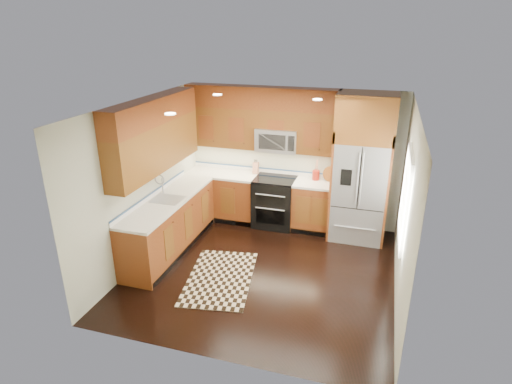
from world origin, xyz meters
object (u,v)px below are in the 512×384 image
(refrigerator, at_px, (361,169))
(utensil_crock, at_px, (316,173))
(rug, at_px, (220,278))
(knife_block, at_px, (256,168))
(range, at_px, (275,202))

(refrigerator, bearing_deg, utensil_crock, 164.98)
(rug, xyz_separation_m, utensil_crock, (1.05, 2.24, 1.06))
(rug, height_order, knife_block, knife_block)
(rug, bearing_deg, refrigerator, 37.73)
(refrigerator, bearing_deg, rug, -132.73)
(refrigerator, xyz_separation_m, rug, (-1.87, -2.03, -1.30))
(range, xyz_separation_m, knife_block, (-0.44, 0.21, 0.58))
(rug, height_order, utensil_crock, utensil_crock)
(range, relative_size, rug, 0.59)
(knife_block, distance_m, utensil_crock, 1.17)
(range, bearing_deg, rug, -98.84)
(utensil_crock, bearing_deg, knife_block, 178.49)
(knife_block, bearing_deg, rug, -87.00)
(rug, bearing_deg, utensil_crock, 55.28)
(range, height_order, rug, range)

